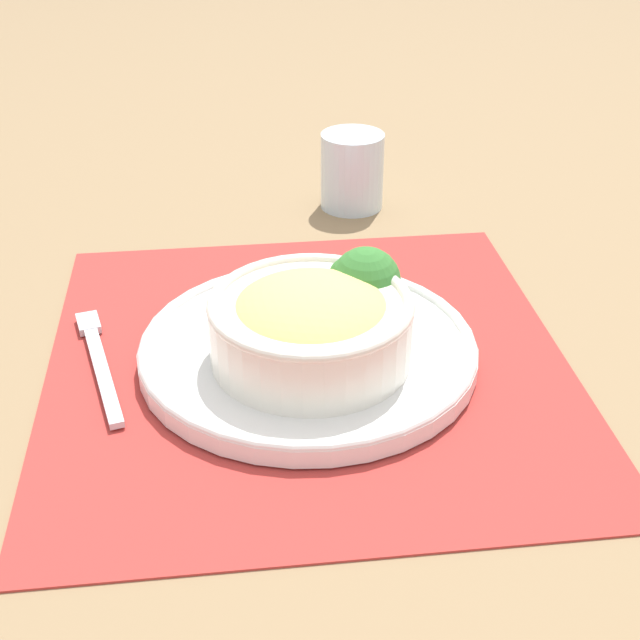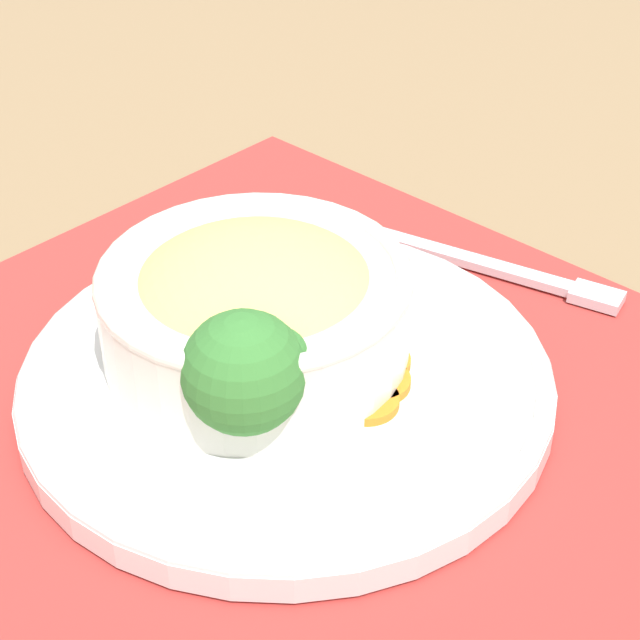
{
  "view_description": "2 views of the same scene",
  "coord_description": "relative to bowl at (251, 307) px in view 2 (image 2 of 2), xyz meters",
  "views": [
    {
      "loc": [
        -0.07,
        -0.65,
        0.44
      ],
      "look_at": [
        0.01,
        -0.01,
        0.05
      ],
      "focal_mm": 50.0,
      "sensor_mm": 36.0,
      "label": 1
    },
    {
      "loc": [
        0.33,
        0.33,
        0.39
      ],
      "look_at": [
        -0.01,
        0.01,
        0.06
      ],
      "focal_mm": 60.0,
      "sensor_mm": 36.0,
      "label": 2
    }
  ],
  "objects": [
    {
      "name": "ground_plane",
      "position": [
        -0.0,
        0.02,
        -0.05
      ],
      "size": [
        4.0,
        4.0,
        0.0
      ],
      "primitive_type": "plane",
      "color": "#8C704C"
    },
    {
      "name": "placemat",
      "position": [
        -0.0,
        0.02,
        -0.05
      ],
      "size": [
        0.46,
        0.48,
        0.0
      ],
      "color": "#B2332D",
      "rests_on": "ground_plane"
    },
    {
      "name": "plate",
      "position": [
        -0.0,
        0.02,
        -0.04
      ],
      "size": [
        0.3,
        0.3,
        0.02
      ],
      "color": "white",
      "rests_on": "placemat"
    },
    {
      "name": "bowl",
      "position": [
        0.0,
        0.0,
        0.0
      ],
      "size": [
        0.17,
        0.17,
        0.07
      ],
      "color": "silver",
      "rests_on": "plate"
    },
    {
      "name": "broccoli_floret",
      "position": [
        0.05,
        0.05,
        0.01
      ],
      "size": [
        0.06,
        0.06,
        0.08
      ],
      "color": "#84AD5B",
      "rests_on": "plate"
    },
    {
      "name": "carrot_slice_near",
      "position": [
        -0.01,
        0.07,
        -0.03
      ],
      "size": [
        0.04,
        0.04,
        0.01
      ],
      "color": "orange",
      "rests_on": "plate"
    },
    {
      "name": "carrot_slice_middle",
      "position": [
        -0.03,
        0.07,
        -0.03
      ],
      "size": [
        0.04,
        0.04,
        0.01
      ],
      "color": "orange",
      "rests_on": "plate"
    },
    {
      "name": "carrot_slice_far",
      "position": [
        -0.04,
        0.06,
        -0.03
      ],
      "size": [
        0.04,
        0.04,
        0.01
      ],
      "color": "orange",
      "rests_on": "plate"
    },
    {
      "name": "carrot_slice_extra",
      "position": [
        -0.05,
        0.04,
        -0.03
      ],
      "size": [
        0.04,
        0.04,
        0.01
      ],
      "color": "orange",
      "rests_on": "plate"
    },
    {
      "name": "fork",
      "position": [
        -0.19,
        0.05,
        -0.05
      ],
      "size": [
        0.06,
        0.18,
        0.01
      ],
      "rotation": [
        0.0,
        0.0,
        0.22
      ],
      "color": "silver",
      "rests_on": "placemat"
    }
  ]
}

